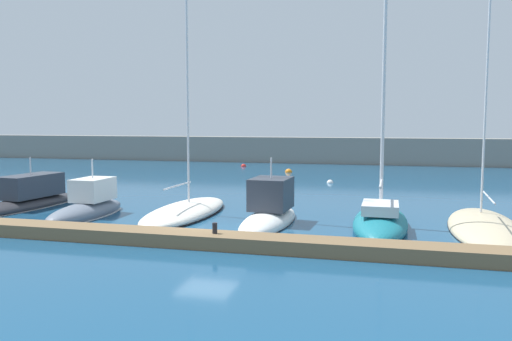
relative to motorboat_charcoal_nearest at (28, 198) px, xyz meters
name	(u,v)px	position (x,y,z in m)	size (l,w,h in m)	color
ground_plane	(206,235)	(12.74, -4.27, -0.56)	(120.00, 120.00, 0.00)	navy
dock_pier	(189,239)	(12.74, -6.34, -0.27)	(31.45, 1.44, 0.56)	brown
breakwater_seawall	(320,150)	(12.74, 36.36, 1.03)	(108.00, 2.43, 3.16)	gray
motorboat_charcoal_nearest	(28,198)	(0.00, 0.00, 0.00)	(3.11, 8.66, 3.21)	#2D2D33
motorboat_slate_second	(88,206)	(5.04, -1.63, -0.02)	(2.11, 6.34, 3.33)	slate
sailboat_ivory_third	(185,211)	(10.03, -0.10, -0.30)	(3.23, 9.18, 18.76)	silver
motorboat_white_fourth	(270,213)	(14.95, -1.15, -0.03)	(2.51, 7.25, 3.73)	white
sailboat_teal_fifth	(380,219)	(20.33, -0.98, -0.11)	(2.63, 7.96, 17.87)	#19707F
sailboat_sand_sixth	(484,227)	(25.07, -0.06, -0.42)	(3.81, 10.11, 19.86)	beige
mooring_buoy_orange	(289,172)	(11.14, 24.36, -0.56)	(0.72, 0.72, 0.72)	orange
mooring_buoy_white	(330,183)	(16.12, 16.48, -0.56)	(0.54, 0.54, 0.54)	white
mooring_buoy_red	(243,166)	(4.95, 29.62, -0.56)	(0.59, 0.59, 0.59)	red
dock_bollard	(215,228)	(13.85, -6.34, 0.23)	(0.20, 0.20, 0.44)	black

